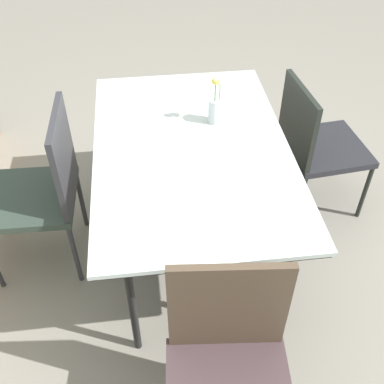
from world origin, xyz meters
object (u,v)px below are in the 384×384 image
chair_near_right (315,141)px  flower_vase (216,106)px  dining_table (192,155)px  chair_far_side (44,186)px  chair_end_left (229,366)px

chair_near_right → flower_vase: (-0.12, 0.65, 0.37)m
dining_table → flower_vase: flower_vase is taller
chair_far_side → flower_vase: size_ratio=3.61×
chair_far_side → flower_vase: (0.14, -0.94, 0.34)m
dining_table → flower_vase: size_ratio=5.61×
chair_near_right → chair_end_left: (-1.39, 0.79, 0.05)m
dining_table → chair_far_side: chair_far_side is taller
dining_table → flower_vase: bearing=-35.4°
dining_table → chair_near_right: (0.33, -0.80, -0.23)m
dining_table → chair_far_side: size_ratio=1.55×
chair_far_side → chair_end_left: 1.38m
chair_end_left → chair_near_right: bearing=-114.3°
chair_far_side → dining_table: bearing=-93.8°
chair_near_right → chair_far_side: (-0.26, 1.59, 0.04)m
flower_vase → chair_end_left: bearing=173.6°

